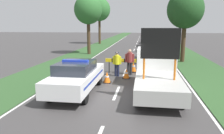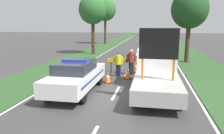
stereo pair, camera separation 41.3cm
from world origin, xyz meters
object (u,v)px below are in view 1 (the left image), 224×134
Objects in this scene: queued_car_van_white at (147,41)px; roadside_tree_near_right at (185,10)px; traffic_cone_near_truck at (100,67)px; queued_car_sedan_silver at (148,39)px; road_barrier at (124,61)px; traffic_cone_behind_barrier at (133,67)px; queued_car_sedan_black at (151,45)px; pedestrian_civilian at (130,60)px; police_car at (77,76)px; traffic_cone_centre_front at (107,77)px; queued_car_wagon_maroon at (152,52)px; roadside_tree_near_left at (88,10)px; traffic_cone_lane_edge at (126,73)px; police_officer at (117,62)px; roadside_tree_mid_left at (99,10)px; traffic_cone_near_police at (91,70)px; work_truck at (157,71)px.

queued_car_van_white is 14.86m from roadside_tree_near_right.
queued_car_sedan_silver is (3.79, 24.41, 0.49)m from traffic_cone_near_truck.
road_barrier reaches higher than traffic_cone_behind_barrier.
pedestrian_civilian is at bearing 82.36° from queued_car_sedan_black.
queued_car_sedan_black is at bearing 81.53° from police_car.
traffic_cone_centre_front is 0.14× the size of queued_car_wagon_maroon.
roadside_tree_near_left is at bearing 147.98° from pedestrian_civilian.
roadside_tree_near_right is (5.48, 8.01, 4.21)m from traffic_cone_centre_front.
traffic_cone_lane_edge is 20.94m from queued_car_van_white.
traffic_cone_centre_front is 0.16× the size of queued_car_sedan_silver.
queued_car_wagon_maroon reaches higher than queued_car_van_white.
queued_car_van_white is (3.71, 24.08, -0.08)m from police_car.
pedestrian_civilian is 0.26× the size of roadside_tree_near_left.
traffic_cone_centre_front is 10.58m from roadside_tree_near_right.
pedestrian_civilian reaches higher than police_officer.
roadside_tree_mid_left is at bearing -63.74° from queued_car_wagon_maroon.
queued_car_sedan_black is 12.53m from queued_car_sedan_silver.
roadside_tree_mid_left is at bearing 102.46° from traffic_cone_centre_front.
traffic_cone_near_police is 0.96× the size of traffic_cone_lane_edge.
police_car is at bearing -89.05° from pedestrian_civilian.
work_truck is 9.05× the size of traffic_cone_near_police.
roadside_tree_near_left is at bearing 106.66° from police_car.
queued_car_wagon_maroon is at bearing 90.90° from queued_car_van_white.
roadside_tree_near_right is (4.14, 4.79, 4.18)m from traffic_cone_behind_barrier.
traffic_cone_near_police is 26.26m from queued_car_sedan_silver.
traffic_cone_behind_barrier is at bearing 86.34° from queued_car_van_white.
police_officer reaches higher than traffic_cone_lane_edge.
roadside_tree_near_left is (-6.81, 13.01, 3.86)m from work_truck.
pedestrian_civilian reaches higher than queued_car_wagon_maroon.
police_officer is at bearing -129.03° from roadside_tree_near_right.
queued_car_van_white is 0.71× the size of roadside_tree_near_left.
roadside_tree_near_right is at bearing 44.44° from road_barrier.
traffic_cone_near_truck is 0.79× the size of traffic_cone_behind_barrier.
police_car reaches higher than traffic_cone_lane_edge.
queued_car_sedan_silver is at bearing -92.73° from work_truck.
roadside_tree_near_left is (-5.22, 9.63, 3.86)m from pedestrian_civilian.
queued_car_sedan_black is at bearing -49.59° from roadside_tree_mid_left.
roadside_tree_near_left reaches higher than road_barrier.
roadside_tree_mid_left is (-11.03, 17.10, 1.21)m from roadside_tree_near_right.
roadside_tree_near_left is (-4.44, 10.17, 3.92)m from police_officer.
roadside_tree_mid_left is (-6.57, 23.92, 5.43)m from traffic_cone_lane_edge.
work_truck is at bearing -66.15° from road_barrier.
queued_car_sedan_black is at bearing 71.61° from traffic_cone_near_truck.
traffic_cone_near_truck is at bearing 155.24° from road_barrier.
police_car is at bearing -116.02° from road_barrier.
queued_car_sedan_silver is at bearing -85.22° from police_officer.
traffic_cone_lane_edge is 0.10× the size of roadside_tree_near_left.
traffic_cone_lane_edge is 0.13× the size of queued_car_van_white.
roadside_tree_near_right is at bearing 49.15° from traffic_cone_behind_barrier.
pedestrian_civilian is 2.72× the size of traffic_cone_lane_edge.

